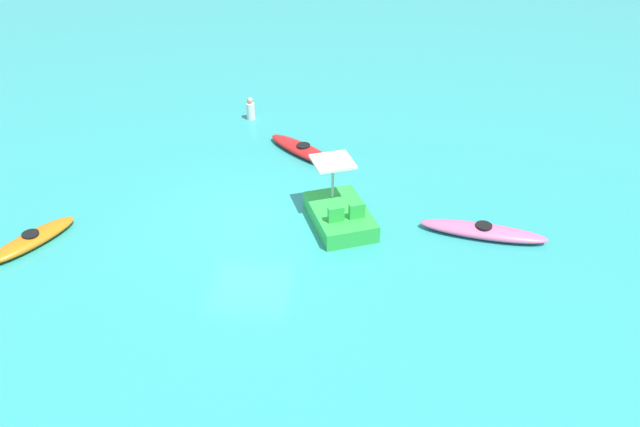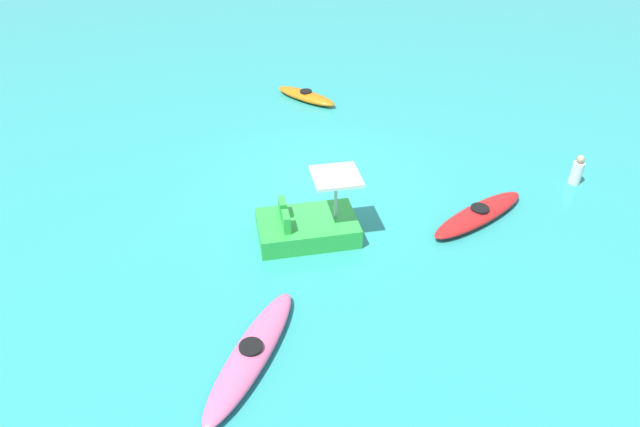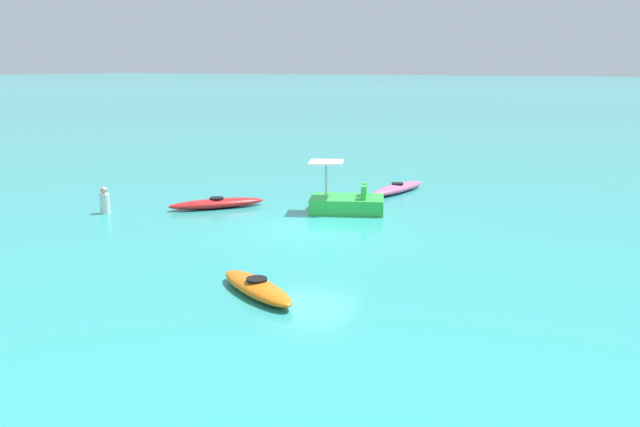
{
  "view_description": "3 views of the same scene",
  "coord_description": "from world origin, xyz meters",
  "px_view_note": "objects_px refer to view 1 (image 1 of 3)",
  "views": [
    {
      "loc": [
        3.64,
        -14.19,
        9.64
      ],
      "look_at": [
        2.15,
        0.06,
        0.39
      ],
      "focal_mm": 34.09,
      "sensor_mm": 36.0,
      "label": 1
    },
    {
      "loc": [
        13.24,
        2.63,
        8.21
      ],
      "look_at": [
        2.68,
        0.5,
        0.71
      ],
      "focal_mm": 30.79,
      "sensor_mm": 36.0,
      "label": 2
    },
    {
      "loc": [
        -16.51,
        -9.13,
        4.75
      ],
      "look_at": [
        0.51,
        0.03,
        0.39
      ],
      "focal_mm": 37.02,
      "sensor_mm": 36.0,
      "label": 3
    }
  ],
  "objects_px": {
    "kayak_red": "(303,150)",
    "pedal_boat_green": "(340,213)",
    "person_near_shore": "(251,110)",
    "kayak_orange": "(32,239)",
    "kayak_pink": "(483,231)"
  },
  "relations": [
    {
      "from": "kayak_red",
      "to": "pedal_boat_green",
      "type": "xyz_separation_m",
      "value": [
        1.56,
        -4.14,
        0.17
      ]
    },
    {
      "from": "kayak_red",
      "to": "person_near_shore",
      "type": "relative_size",
      "value": 3.35
    },
    {
      "from": "kayak_orange",
      "to": "person_near_shore",
      "type": "xyz_separation_m",
      "value": [
        4.24,
        8.77,
        0.22
      ]
    },
    {
      "from": "kayak_pink",
      "to": "pedal_boat_green",
      "type": "xyz_separation_m",
      "value": [
        -3.98,
        0.22,
        0.17
      ]
    },
    {
      "from": "kayak_red",
      "to": "pedal_boat_green",
      "type": "relative_size",
      "value": 1.06
    },
    {
      "from": "kayak_orange",
      "to": "kayak_pink",
      "type": "relative_size",
      "value": 0.76
    },
    {
      "from": "kayak_orange",
      "to": "kayak_pink",
      "type": "xyz_separation_m",
      "value": [
        12.17,
        1.68,
        -0.0
      ]
    },
    {
      "from": "kayak_red",
      "to": "kayak_orange",
      "type": "height_order",
      "value": "same"
    },
    {
      "from": "kayak_pink",
      "to": "kayak_orange",
      "type": "bearing_deg",
      "value": -172.16
    },
    {
      "from": "kayak_red",
      "to": "kayak_orange",
      "type": "relative_size",
      "value": 1.11
    },
    {
      "from": "pedal_boat_green",
      "to": "person_near_shore",
      "type": "height_order",
      "value": "pedal_boat_green"
    },
    {
      "from": "pedal_boat_green",
      "to": "person_near_shore",
      "type": "bearing_deg",
      "value": 119.87
    },
    {
      "from": "kayak_red",
      "to": "pedal_boat_green",
      "type": "bearing_deg",
      "value": -69.32
    },
    {
      "from": "kayak_red",
      "to": "person_near_shore",
      "type": "bearing_deg",
      "value": 131.09
    },
    {
      "from": "pedal_boat_green",
      "to": "kayak_pink",
      "type": "bearing_deg",
      "value": -3.1
    }
  ]
}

